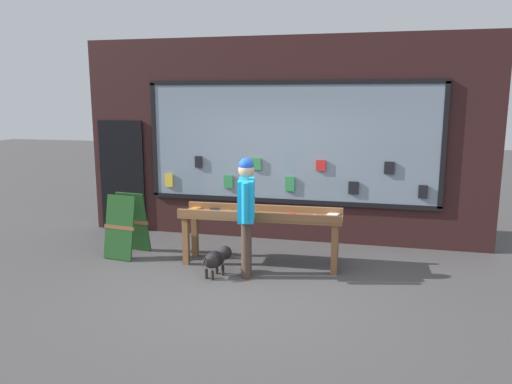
% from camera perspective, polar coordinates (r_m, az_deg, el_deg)
% --- Properties ---
extents(ground_plane, '(40.00, 40.00, 0.00)m').
position_cam_1_polar(ground_plane, '(6.94, -1.13, -10.58)').
color(ground_plane, '#474444').
extents(shopfront_facade, '(7.23, 0.29, 3.56)m').
position_cam_1_polar(shopfront_facade, '(8.83, 2.60, 5.82)').
color(shopfront_facade, '#331919').
rests_on(shopfront_facade, ground_plane).
extents(display_table_main, '(2.46, 0.69, 0.88)m').
position_cam_1_polar(display_table_main, '(7.54, 0.58, -3.22)').
color(display_table_main, brown).
rests_on(display_table_main, ground_plane).
extents(person_browsing, '(0.31, 0.66, 1.71)m').
position_cam_1_polar(person_browsing, '(7.00, -1.11, -1.79)').
color(person_browsing, '#4C382D').
rests_on(person_browsing, ground_plane).
extents(small_dog, '(0.37, 0.58, 0.40)m').
position_cam_1_polar(small_dog, '(7.21, -4.53, -7.58)').
color(small_dog, black).
rests_on(small_dog, ground_plane).
extents(sandwich_board_sign, '(0.60, 0.66, 1.01)m').
position_cam_1_polar(sandwich_board_sign, '(8.32, -14.57, -3.62)').
color(sandwich_board_sign, '#193F19').
rests_on(sandwich_board_sign, ground_plane).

